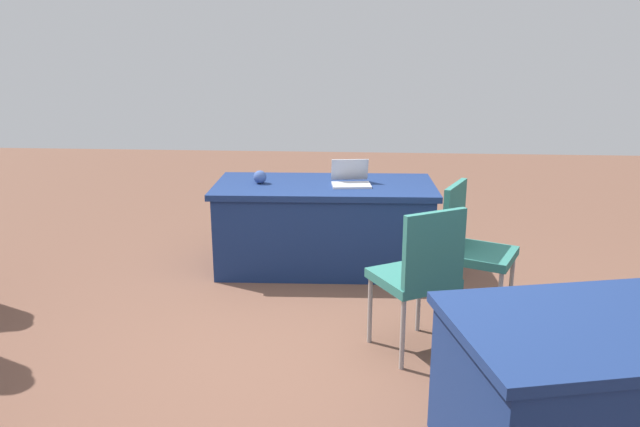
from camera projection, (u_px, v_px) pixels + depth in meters
ground_plane at (327, 348)px, 3.93m from camera, size 14.40×14.40×0.00m
table_foreground at (324, 225)px, 5.27m from camera, size 1.89×0.95×0.74m
table_mid_left at (619, 394)px, 2.75m from camera, size 1.70×1.19×0.74m
chair_near_front at (420, 271)px, 3.71m from camera, size 0.60×0.60×0.96m
chair_tucked_left at (471, 243)px, 4.23m from camera, size 0.58×0.58×0.96m
laptop_silver at (351, 180)px, 5.13m from camera, size 0.35×0.33×0.21m
yarn_ball at (260, 177)px, 5.17m from camera, size 0.11×0.11×0.11m
scissors_red at (363, 185)px, 5.12m from camera, size 0.10×0.18×0.01m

